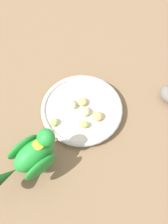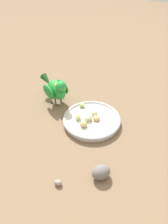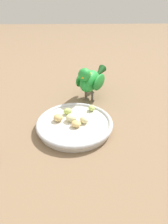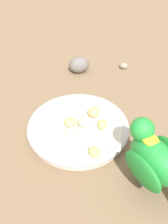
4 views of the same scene
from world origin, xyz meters
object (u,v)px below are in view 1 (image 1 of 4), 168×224
apple_piece_2 (54,122)px  apple_piece_4 (84,111)px  apple_piece_0 (73,104)px  apple_piece_1 (82,102)px  apple_piece_5 (97,116)px  apple_piece_3 (84,124)px  parrot (33,155)px  feeding_bowl (81,111)px

apple_piece_2 → apple_piece_4: 0.09m
apple_piece_0 → apple_piece_1: apple_piece_0 is taller
apple_piece_2 → apple_piece_5: apple_piece_5 is taller
apple_piece_2 → apple_piece_5: 0.12m
apple_piece_0 → apple_piece_3: bearing=42.9°
apple_piece_2 → apple_piece_5: (-0.06, 0.11, 0.00)m
apple_piece_1 → parrot: bearing=-14.1°
feeding_bowl → apple_piece_2: (0.07, -0.06, 0.02)m
apple_piece_4 → apple_piece_5: (0.00, 0.04, -0.00)m
feeding_bowl → apple_piece_2: size_ratio=9.39×
feeding_bowl → parrot: size_ratio=1.29×
apple_piece_0 → apple_piece_1: size_ratio=1.00×
apple_piece_0 → apple_piece_1: 0.03m
feeding_bowl → apple_piece_3: 0.05m
feeding_bowl → apple_piece_1: bearing=-168.0°
apple_piece_1 → feeding_bowl: bearing=12.0°
apple_piece_2 → apple_piece_3: size_ratio=0.89×
feeding_bowl → apple_piece_2: bearing=-40.5°
apple_piece_2 → apple_piece_5: size_ratio=0.84×
apple_piece_2 → parrot: size_ratio=0.14×
apple_piece_2 → parrot: (0.12, -0.00, 0.05)m
apple_piece_0 → apple_piece_4: 0.04m
apple_piece_4 → apple_piece_5: size_ratio=1.13×
apple_piece_1 → apple_piece_0: bearing=-55.7°
apple_piece_4 → parrot: 0.20m
apple_piece_4 → apple_piece_5: bearing=86.5°
apple_piece_5 → feeding_bowl: bearing=-100.6°
apple_piece_1 → apple_piece_5: apple_piece_5 is taller
apple_piece_4 → apple_piece_5: same height
apple_piece_1 → parrot: (0.21, -0.05, 0.05)m
feeding_bowl → apple_piece_3: (0.05, 0.02, 0.02)m
apple_piece_0 → apple_piece_3: same height
apple_piece_1 → apple_piece_3: size_ratio=1.03×
apple_piece_0 → apple_piece_5: bearing=77.6°
feeding_bowl → apple_piece_1: 0.03m
apple_piece_3 → apple_piece_5: same height
apple_piece_2 → apple_piece_5: bearing=117.8°
apple_piece_1 → apple_piece_5: 0.06m
apple_piece_0 → parrot: parrot is taller
apple_piece_4 → feeding_bowl: bearing=-123.4°
apple_piece_5 → parrot: 0.22m
parrot → apple_piece_3: bearing=0.3°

